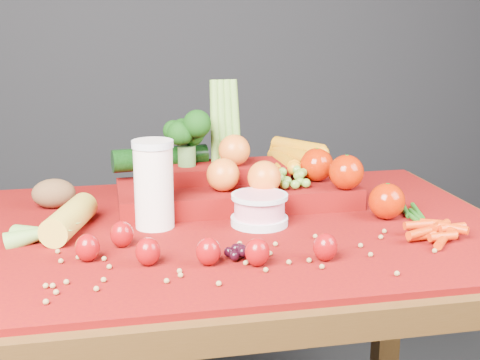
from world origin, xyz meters
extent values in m
cube|color=#39230D|center=(0.00, 0.00, 0.72)|extent=(1.10, 0.80, 0.05)
cube|color=#39230D|center=(-0.48, 0.33, 0.35)|extent=(0.06, 0.06, 0.70)
cube|color=#39230D|center=(0.48, 0.33, 0.35)|extent=(0.06, 0.06, 0.70)
cube|color=#6A0B03|center=(0.00, 0.00, 0.76)|extent=(1.05, 0.75, 0.01)
cylinder|color=white|center=(-0.17, 0.02, 0.85)|extent=(0.08, 0.08, 0.18)
cylinder|color=silver|center=(-0.17, 0.02, 0.93)|extent=(0.08, 0.08, 0.01)
cylinder|color=silver|center=(0.03, 0.00, 0.77)|extent=(0.12, 0.12, 0.02)
cylinder|color=pink|center=(0.03, 0.00, 0.80)|extent=(0.10, 0.10, 0.05)
cylinder|color=silver|center=(0.03, 0.00, 0.82)|extent=(0.11, 0.11, 0.01)
ellipsoid|color=maroon|center=(-0.24, -0.08, 0.79)|extent=(0.04, 0.04, 0.05)
cone|color=#124C0D|center=(-0.24, -0.08, 0.81)|extent=(0.03, 0.03, 0.01)
ellipsoid|color=maroon|center=(-0.30, -0.14, 0.79)|extent=(0.04, 0.04, 0.05)
cone|color=#124C0D|center=(-0.30, -0.14, 0.81)|extent=(0.03, 0.03, 0.01)
ellipsoid|color=maroon|center=(-0.20, -0.18, 0.79)|extent=(0.04, 0.04, 0.05)
cone|color=#124C0D|center=(-0.20, -0.18, 0.81)|extent=(0.03, 0.03, 0.01)
ellipsoid|color=maroon|center=(-0.10, -0.20, 0.79)|extent=(0.04, 0.04, 0.05)
cone|color=#124C0D|center=(-0.10, -0.20, 0.81)|extent=(0.03, 0.03, 0.01)
ellipsoid|color=maroon|center=(-0.02, -0.22, 0.79)|extent=(0.04, 0.04, 0.05)
cone|color=#124C0D|center=(-0.02, -0.22, 0.81)|extent=(0.03, 0.03, 0.01)
ellipsoid|color=maroon|center=(0.10, -0.22, 0.79)|extent=(0.04, 0.04, 0.05)
cone|color=#124C0D|center=(0.10, -0.22, 0.81)|extent=(0.03, 0.03, 0.01)
cylinder|color=gold|center=(-0.34, 0.02, 0.79)|extent=(0.11, 0.19, 0.06)
ellipsoid|color=brown|center=(-0.38, 0.20, 0.79)|extent=(0.09, 0.07, 0.06)
cube|color=#6A0B03|center=(0.02, 0.15, 0.78)|extent=(0.52, 0.22, 0.04)
cube|color=#6A0B03|center=(0.00, 0.20, 0.82)|extent=(0.28, 0.12, 0.03)
sphere|color=#AA1C00|center=(0.24, 0.06, 0.84)|extent=(0.08, 0.08, 0.08)
sphere|color=#AA1C00|center=(0.30, -0.02, 0.80)|extent=(0.08, 0.08, 0.08)
sphere|color=#AA1C00|center=(0.20, 0.14, 0.84)|extent=(0.08, 0.08, 0.08)
sphere|color=#D2501A|center=(-0.02, 0.10, 0.84)|extent=(0.07, 0.07, 0.07)
sphere|color=#D2501A|center=(0.06, 0.06, 0.84)|extent=(0.07, 0.07, 0.07)
sphere|color=#D2501A|center=(0.02, 0.18, 0.88)|extent=(0.07, 0.07, 0.07)
cylinder|color=#C47200|center=(0.13, 0.22, 0.82)|extent=(0.06, 0.16, 0.04)
cylinder|color=#C47200|center=(0.15, 0.22, 0.84)|extent=(0.04, 0.16, 0.04)
cylinder|color=#C47200|center=(0.17, 0.22, 0.85)|extent=(0.07, 0.16, 0.04)
cylinder|color=#C47200|center=(0.18, 0.22, 0.87)|extent=(0.10, 0.16, 0.04)
cylinder|color=#3F662D|center=(-0.08, 0.20, 0.86)|extent=(0.04, 0.04, 0.04)
cylinder|color=olive|center=(-0.01, 0.24, 0.92)|extent=(0.03, 0.06, 0.22)
cylinder|color=olive|center=(0.00, 0.24, 0.92)|extent=(0.02, 0.06, 0.22)
cylinder|color=olive|center=(0.02, 0.24, 0.92)|extent=(0.02, 0.06, 0.22)
cylinder|color=olive|center=(0.03, 0.24, 0.92)|extent=(0.03, 0.06, 0.22)
cylinder|color=black|center=(-0.14, 0.24, 0.85)|extent=(0.22, 0.08, 0.05)
camera|label=1|loc=(-0.26, -1.25, 1.18)|focal=50.00mm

